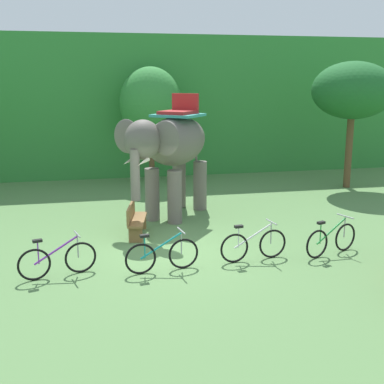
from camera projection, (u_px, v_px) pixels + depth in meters
The scene contains 10 objects.
ground_plane at pixel (172, 253), 12.43m from camera, with size 80.00×80.00×0.00m, color #567F47.
foliage_hedge at pixel (126, 104), 24.10m from camera, with size 36.00×6.00×6.07m, color #338438.
tree_far_left at pixel (151, 104), 20.45m from camera, with size 2.54×2.54×4.71m.
tree_center at pixel (353, 91), 19.17m from camera, with size 3.13×3.13×4.88m.
elephant at pixel (172, 147), 15.21m from camera, with size 3.44×3.90×3.78m.
bike_purple at pixel (58, 260), 10.88m from camera, with size 1.67×0.61×0.92m.
bike_teal at pixel (162, 255), 11.18m from camera, with size 1.70×0.52×0.92m.
bike_white at pixel (254, 245), 11.87m from camera, with size 1.70×0.52×0.92m.
bike_green at pixel (331, 239), 12.26m from camera, with size 1.62×0.74×0.92m.
wooden_bench at pixel (135, 219), 13.72m from camera, with size 0.70×1.55×0.89m.
Camera 1 is at (-1.98, -11.63, 4.23)m, focal length 46.87 mm.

